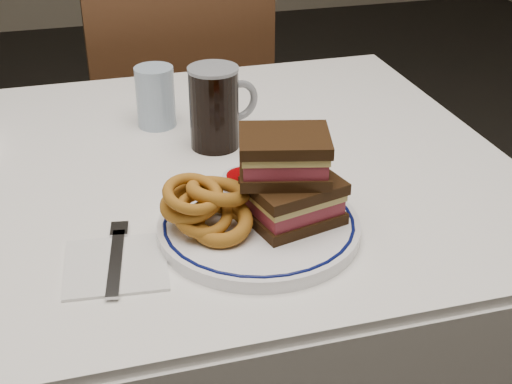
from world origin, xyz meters
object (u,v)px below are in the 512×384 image
object	(u,v)px
reuben_sandwich	(289,178)
main_plate	(259,226)
chair_far	(176,102)
beer_mug	(216,107)

from	to	relation	value
reuben_sandwich	main_plate	bearing A→B (deg)	179.96
chair_far	main_plate	bearing A→B (deg)	-93.03
main_plate	reuben_sandwich	size ratio (longest dim) A/B	1.87
beer_mug	main_plate	bearing A→B (deg)	-91.22
beer_mug	reuben_sandwich	bearing A→B (deg)	-82.97
main_plate	beer_mug	distance (m)	0.29
chair_far	main_plate	xyz separation A→B (m)	(-0.05, -1.01, 0.22)
chair_far	beer_mug	distance (m)	0.78
main_plate	chair_far	bearing A→B (deg)	86.97
reuben_sandwich	beer_mug	world-z (taller)	same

